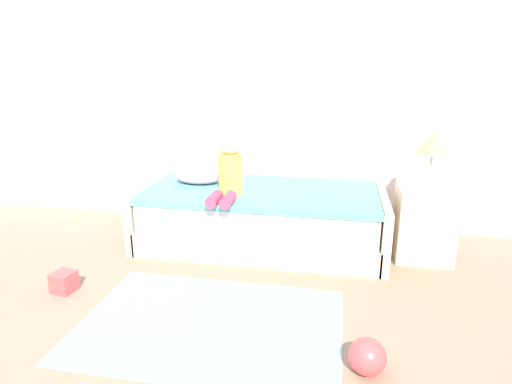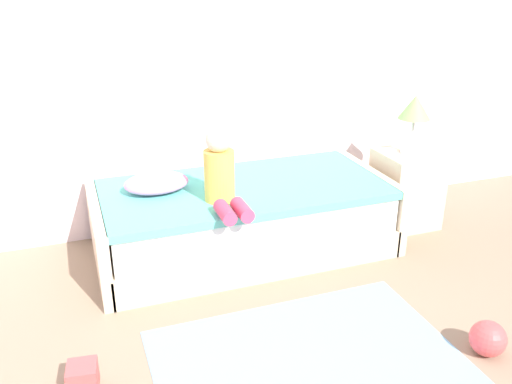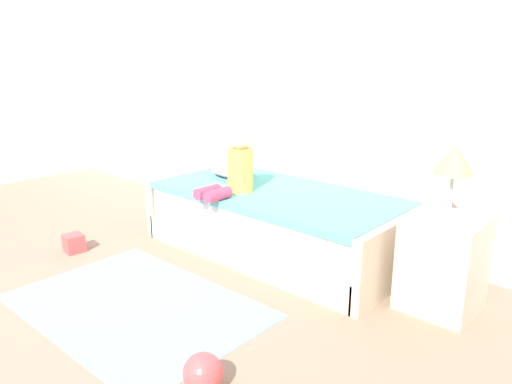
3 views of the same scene
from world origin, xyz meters
The scene contains 9 objects.
wall_rear centered at (0.00, 2.60, 1.45)m, with size 7.20×0.10×2.90m, color white.
bed centered at (0.26, 2.00, 0.25)m, with size 2.11×1.00×0.50m.
nightstand centered at (1.61, 1.98, 0.30)m, with size 0.44×0.44×0.60m, color beige.
table_lamp centered at (1.61, 1.98, 0.94)m, with size 0.24×0.24×0.45m.
child_figure centered at (0.04, 1.77, 0.70)m, with size 0.20×0.51×0.50m.
pillow centered at (-0.33, 2.10, 0.56)m, with size 0.44×0.30×0.13m, color #EA8CC6.
toy_ball centered at (1.10, 0.44, 0.10)m, with size 0.19×0.19×0.19m, color #E54C4C.
area_rug centered at (0.18, 0.70, 0.00)m, with size 1.60×1.10×0.01m, color #7AA8CC.
toy_block centered at (-0.94, 0.89, 0.07)m, with size 0.14×0.14×0.14m, color #E54C4C.
Camera 1 is at (0.90, -1.52, 1.54)m, focal length 30.25 mm.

